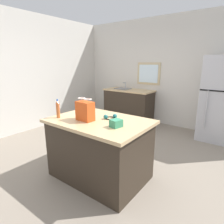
# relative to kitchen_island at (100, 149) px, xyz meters

# --- Properties ---
(ground) EXTENTS (6.44, 6.44, 0.00)m
(ground) POSITION_rel_kitchen_island_xyz_m (-0.10, 0.35, -0.44)
(ground) COLOR gray
(back_wall) EXTENTS (5.37, 0.13, 2.80)m
(back_wall) POSITION_rel_kitchen_island_xyz_m (-0.11, 3.02, 0.95)
(back_wall) COLOR silver
(back_wall) RESTS_ON ground
(left_wall) EXTENTS (0.10, 5.33, 2.80)m
(left_wall) POSITION_rel_kitchen_island_xyz_m (-2.78, 0.35, 0.96)
(left_wall) COLOR silver
(left_wall) RESTS_ON ground
(kitchen_island) EXTENTS (1.39, 0.97, 0.88)m
(kitchen_island) POSITION_rel_kitchen_island_xyz_m (0.00, 0.00, 0.00)
(kitchen_island) COLOR #33281E
(kitchen_island) RESTS_ON ground
(refrigerator) EXTENTS (0.77, 0.71, 1.80)m
(refrigerator) POSITION_rel_kitchen_island_xyz_m (1.16, 2.61, 0.46)
(refrigerator) COLOR #B7B7BC
(refrigerator) RESTS_ON ground
(sink_counter) EXTENTS (1.39, 0.64, 1.10)m
(sink_counter) POSITION_rel_kitchen_island_xyz_m (-1.16, 2.64, 0.02)
(sink_counter) COLOR #33281E
(sink_counter) RESTS_ON ground
(shopping_bag) EXTENTS (0.25, 0.16, 0.31)m
(shopping_bag) POSITION_rel_kitchen_island_xyz_m (-0.14, -0.13, 0.57)
(shopping_bag) COLOR #DB511E
(shopping_bag) RESTS_ON kitchen_island
(small_box) EXTENTS (0.14, 0.16, 0.10)m
(small_box) POSITION_rel_kitchen_island_xyz_m (0.36, -0.10, 0.49)
(small_box) COLOR #388E66
(small_box) RESTS_ON kitchen_island
(bottle) EXTENTS (0.05, 0.05, 0.27)m
(bottle) POSITION_rel_kitchen_island_xyz_m (-0.54, -0.27, 0.56)
(bottle) COLOR #C66633
(bottle) RESTS_ON kitchen_island
(ear_defenders) EXTENTS (0.21, 0.21, 0.06)m
(ear_defenders) POSITION_rel_kitchen_island_xyz_m (0.09, 0.14, 0.46)
(ear_defenders) COLOR black
(ear_defenders) RESTS_ON kitchen_island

